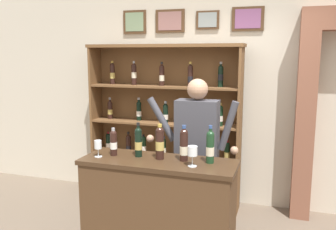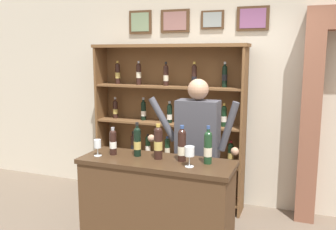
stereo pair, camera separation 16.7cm
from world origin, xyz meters
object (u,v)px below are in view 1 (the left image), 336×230
tasting_bottle_chianti (138,142)px  wine_glass_right (192,152)px  tasting_bottle_brunello (184,145)px  tasting_counter (158,213)px  tasting_bottle_grappa (210,146)px  wine_glass_center (98,146)px  tasting_bottle_bianco (160,142)px  tasting_bottle_vin_santo (114,142)px  shopkeeper (197,142)px  wine_shelf (165,123)px

tasting_bottle_chianti → wine_glass_right: size_ratio=1.81×
tasting_bottle_brunello → wine_glass_right: bearing=-50.3°
tasting_counter → tasting_bottle_chianti: size_ratio=4.39×
tasting_bottle_grappa → wine_glass_center: bearing=-172.5°
tasting_bottle_brunello → wine_glass_right: tasting_bottle_brunello is taller
tasting_counter → tasting_bottle_brunello: size_ratio=4.35×
tasting_bottle_bianco → wine_glass_center: tasting_bottle_bianco is taller
tasting_counter → tasting_bottle_bianco: 0.66m
tasting_bottle_grappa → wine_glass_right: bearing=-130.0°
tasting_counter → tasting_bottle_vin_santo: size_ratio=5.35×
tasting_bottle_vin_santo → tasting_bottle_grappa: size_ratio=0.78×
tasting_bottle_chianti → wine_glass_center: tasting_bottle_chianti is taller
tasting_bottle_chianti → wine_glass_center: (-0.35, -0.13, -0.04)m
wine_glass_center → shopkeeper: bearing=38.9°
wine_glass_right → wine_glass_center: size_ratio=1.13×
wine_shelf → tasting_bottle_bianco: 1.46m
shopkeeper → wine_glass_center: size_ratio=10.97×
tasting_counter → tasting_bottle_grappa: tasting_bottle_grappa is taller
tasting_counter → shopkeeper: (0.22, 0.55, 0.56)m
tasting_bottle_grappa → shopkeeper: bearing=115.7°
tasting_bottle_bianco → wine_glass_right: tasting_bottle_bianco is taller
tasting_counter → wine_glass_right: bearing=-14.1°
tasting_bottle_grappa → wine_glass_right: 0.19m
wine_shelf → tasting_counter: 1.59m
tasting_counter → tasting_bottle_brunello: tasting_bottle_brunello is taller
wine_glass_right → tasting_bottle_brunello: bearing=129.7°
tasting_bottle_vin_santo → tasting_bottle_chianti: size_ratio=0.82×
wine_shelf → tasting_bottle_brunello: wine_shelf is taller
tasting_bottle_grappa → tasting_bottle_brunello: bearing=-177.7°
shopkeeper → tasting_bottle_grappa: shopkeeper is taller
wine_shelf → tasting_counter: wine_shelf is taller
shopkeeper → tasting_bottle_brunello: bearing=-89.5°
tasting_bottle_chianti → tasting_bottle_grappa: (0.67, 0.01, 0.01)m
tasting_counter → tasting_bottle_chianti: (-0.21, 0.05, 0.65)m
wine_shelf → tasting_bottle_chianti: size_ratio=6.49×
tasting_bottle_bianco → wine_glass_right: (0.33, -0.12, -0.03)m
tasting_bottle_chianti → tasting_bottle_grappa: 0.67m
wine_glass_right → wine_glass_center: wine_glass_right is taller
shopkeeper → wine_glass_center: (-0.78, -0.63, 0.05)m
shopkeeper → tasting_bottle_chianti: 0.67m
tasting_bottle_vin_santo → tasting_bottle_chianti: bearing=8.4°
tasting_bottle_vin_santo → tasting_bottle_chianti: (0.24, 0.03, 0.02)m
tasting_bottle_grappa → wine_glass_right: (-0.12, -0.14, -0.02)m
tasting_bottle_chianti → tasting_bottle_bianco: size_ratio=0.99×
tasting_bottle_vin_santo → tasting_bottle_bianco: (0.45, 0.02, 0.03)m
tasting_bottle_brunello → tasting_counter: bearing=-167.3°
wine_shelf → tasting_bottle_bianco: wine_shelf is taller
tasting_bottle_chianti → wine_glass_right: tasting_bottle_chianti is taller
shopkeeper → tasting_bottle_brunello: size_ratio=5.31×
tasting_bottle_bianco → wine_glass_right: bearing=-20.1°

